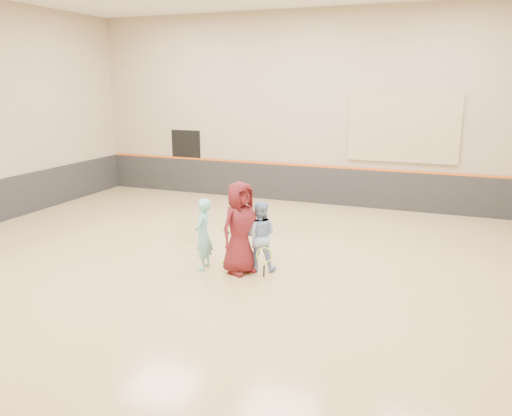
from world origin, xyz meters
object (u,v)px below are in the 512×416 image
at_px(instructor, 260,236).
at_px(spare_racket, 227,229).
at_px(girl, 203,234).
at_px(young_man, 240,228).

bearing_deg(instructor, spare_racket, -66.55).
bearing_deg(instructor, girl, 4.28).
height_order(young_man, spare_racket, young_man).
bearing_deg(spare_racket, girl, -75.33).
xyz_separation_m(girl, spare_racket, (-0.71, 2.72, -0.71)).
relative_size(girl, instructor, 1.02).
relative_size(young_man, spare_racket, 2.66).
bearing_deg(girl, spare_racket, -172.43).
height_order(girl, instructor, girl).
height_order(instructor, spare_racket, instructor).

